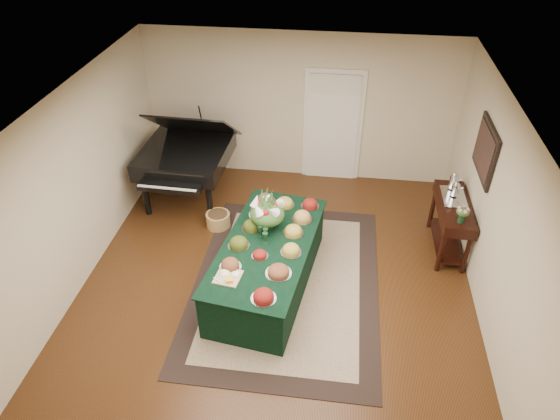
# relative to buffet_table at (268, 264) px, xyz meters

# --- Properties ---
(ground) EXTENTS (6.00, 6.00, 0.00)m
(ground) POSITION_rel_buffet_table_xyz_m (0.12, 0.08, -0.38)
(ground) COLOR black
(ground) RESTS_ON ground
(area_rug) EXTENTS (2.61, 3.66, 0.01)m
(area_rug) POSITION_rel_buffet_table_xyz_m (0.26, 0.05, -0.37)
(area_rug) COLOR black
(area_rug) RESTS_ON ground
(kitchen_doorway) EXTENTS (1.05, 0.07, 2.10)m
(kitchen_doorway) POSITION_rel_buffet_table_xyz_m (0.72, 3.05, 0.65)
(kitchen_doorway) COLOR silver
(kitchen_doorway) RESTS_ON ground
(buffet_table) EXTENTS (1.48, 2.58, 0.74)m
(buffet_table) POSITION_rel_buffet_table_xyz_m (0.00, 0.00, 0.00)
(buffet_table) COLOR black
(buffet_table) RESTS_ON ground
(food_platters) EXTENTS (1.18, 2.30, 0.15)m
(food_platters) POSITION_rel_buffet_table_xyz_m (0.03, 0.19, 0.42)
(food_platters) COLOR silver
(food_platters) RESTS_ON buffet_table
(cutting_board) EXTENTS (0.35, 0.35, 0.10)m
(cutting_board) POSITION_rel_buffet_table_xyz_m (-0.38, -0.70, 0.41)
(cutting_board) COLOR tan
(cutting_board) RESTS_ON buffet_table
(green_goblets) EXTENTS (0.16, 0.22, 0.18)m
(green_goblets) POSITION_rel_buffet_table_xyz_m (-0.06, 0.08, 0.46)
(green_goblets) COLOR black
(green_goblets) RESTS_ON buffet_table
(floral_centerpiece) EXTENTS (0.50, 0.50, 0.50)m
(floral_centerpiece) POSITION_rel_buffet_table_xyz_m (-0.05, 0.36, 0.66)
(floral_centerpiece) COLOR black
(floral_centerpiece) RESTS_ON buffet_table
(grand_piano) EXTENTS (1.58, 1.76, 1.74)m
(grand_piano) POSITION_rel_buffet_table_xyz_m (-1.70, 1.99, 0.50)
(grand_piano) COLOR black
(grand_piano) RESTS_ON ground
(wicker_basket) EXTENTS (0.39, 0.39, 0.24)m
(wicker_basket) POSITION_rel_buffet_table_xyz_m (-1.02, 1.24, -0.25)
(wicker_basket) COLOR #A77F43
(wicker_basket) RESTS_ON ground
(mahogany_sideboard) EXTENTS (0.45, 1.26, 0.86)m
(mahogany_sideboard) POSITION_rel_buffet_table_xyz_m (2.62, 1.14, 0.29)
(mahogany_sideboard) COLOR black
(mahogany_sideboard) RESTS_ON ground
(tea_service) EXTENTS (0.34, 0.58, 0.30)m
(tea_service) POSITION_rel_buffet_table_xyz_m (2.62, 1.40, 0.60)
(tea_service) COLOR silver
(tea_service) RESTS_ON mahogany_sideboard
(pink_bouquet) EXTENTS (0.20, 0.20, 0.26)m
(pink_bouquet) POSITION_rel_buffet_table_xyz_m (2.62, 0.68, 0.65)
(pink_bouquet) COLOR black
(pink_bouquet) RESTS_ON mahogany_sideboard
(wall_painting) EXTENTS (0.05, 0.95, 0.75)m
(wall_painting) POSITION_rel_buffet_table_xyz_m (2.84, 1.14, 1.37)
(wall_painting) COLOR black
(wall_painting) RESTS_ON ground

